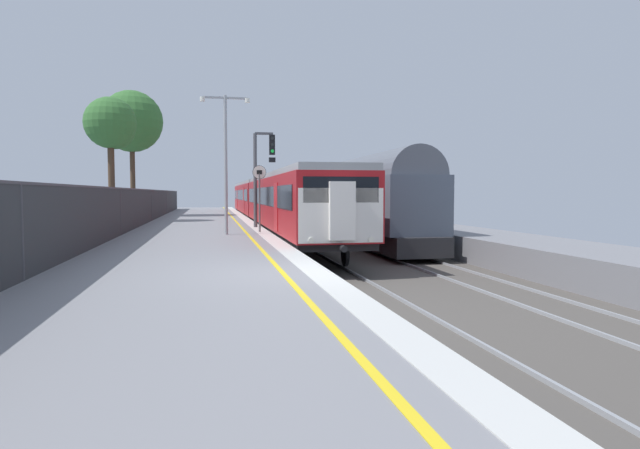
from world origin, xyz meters
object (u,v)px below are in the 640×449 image
object	(u,v)px
commuter_train_at_platform	(269,200)
signal_gantry	(261,168)
background_tree_left	(112,126)
freight_train_adjacent_track	(322,196)
platform_lamp_mid	(226,153)
background_tree_centre	(132,123)
speed_limit_sign	(259,190)

from	to	relation	value
commuter_train_at_platform	signal_gantry	xyz separation A→B (m)	(-1.46, -9.98, 1.70)
background_tree_left	freight_train_adjacent_track	bearing A→B (deg)	17.04
platform_lamp_mid	background_tree_left	xyz separation A→B (m)	(-6.36, 11.74, 2.37)
freight_train_adjacent_track	signal_gantry	xyz separation A→B (m)	(-5.47, -11.42, 1.49)
freight_train_adjacent_track	background_tree_centre	distance (m)	15.13
platform_lamp_mid	background_tree_centre	distance (m)	21.04
commuter_train_at_platform	signal_gantry	size ratio (longest dim) A/B	8.95
commuter_train_at_platform	speed_limit_sign	xyz separation A→B (m)	(-1.85, -13.43, 0.58)
commuter_train_at_platform	platform_lamp_mid	size ratio (longest dim) A/B	7.44
freight_train_adjacent_track	speed_limit_sign	xyz separation A→B (m)	(-5.85, -14.87, 0.37)
speed_limit_sign	background_tree_centre	xyz separation A→B (m)	(-7.76, 18.70, 5.03)
platform_lamp_mid	background_tree_centre	size ratio (longest dim) A/B	0.61
commuter_train_at_platform	freight_train_adjacent_track	distance (m)	4.26
freight_train_adjacent_track	speed_limit_sign	distance (m)	15.98
freight_train_adjacent_track	commuter_train_at_platform	bearing A→B (deg)	-160.26
signal_gantry	background_tree_centre	xyz separation A→B (m)	(-8.14, 15.25, 3.91)
commuter_train_at_platform	signal_gantry	distance (m)	10.23
background_tree_centre	background_tree_left	bearing A→B (deg)	-90.53
signal_gantry	speed_limit_sign	distance (m)	3.65
signal_gantry	background_tree_left	size ratio (longest dim) A/B	0.64
speed_limit_sign	background_tree_centre	size ratio (longest dim) A/B	0.31
commuter_train_at_platform	background_tree_left	distance (m)	11.00
speed_limit_sign	background_tree_left	size ratio (longest dim) A/B	0.39
platform_lamp_mid	background_tree_left	size ratio (longest dim) A/B	0.77
commuter_train_at_platform	background_tree_left	size ratio (longest dim) A/B	5.70
commuter_train_at_platform	background_tree_centre	size ratio (longest dim) A/B	4.56
background_tree_left	background_tree_centre	distance (m)	8.11
freight_train_adjacent_track	platform_lamp_mid	world-z (taller)	platform_lamp_mid
signal_gantry	speed_limit_sign	size ratio (longest dim) A/B	1.62
freight_train_adjacent_track	signal_gantry	bearing A→B (deg)	-115.59
freight_train_adjacent_track	platform_lamp_mid	distance (m)	17.64
background_tree_left	signal_gantry	bearing A→B (deg)	-41.34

